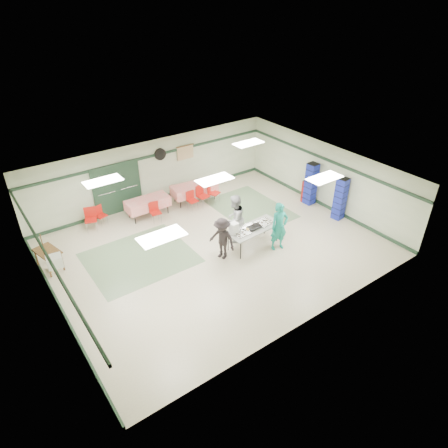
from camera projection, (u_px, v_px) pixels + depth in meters
floor at (216, 247)px, 14.36m from camera, size 11.00×11.00×0.00m
ceiling at (215, 179)px, 12.94m from camera, size 11.00×11.00×0.00m
wall_back at (155, 171)px, 16.77m from camera, size 11.00×0.00×11.00m
wall_front at (312, 284)px, 10.53m from camera, size 11.00×0.00×11.00m
wall_left at (50, 274)px, 10.92m from camera, size 0.00×9.00×9.00m
wall_right at (325, 176)px, 16.38m from camera, size 0.00×9.00×9.00m
trim_back at (153, 156)px, 16.38m from camera, size 11.00×0.06×0.10m
baseboard_back at (158, 198)px, 17.42m from camera, size 11.00×0.06×0.12m
trim_left at (45, 252)px, 10.57m from camera, size 0.06×9.00×0.10m
baseboard_left at (61, 308)px, 11.61m from camera, size 0.06×9.00×0.12m
trim_right at (327, 160)px, 16.00m from camera, size 0.06×9.00×0.10m
baseboard_right at (321, 203)px, 17.04m from camera, size 0.06×9.00×0.12m
green_patch_a at (140, 258)px, 13.80m from camera, size 3.50×3.00×0.01m
green_patch_b at (250, 208)px, 16.78m from camera, size 2.50×3.50×0.01m
double_door_left at (106, 192)px, 15.79m from camera, size 0.90×0.06×2.10m
double_door_right at (128, 186)px, 16.26m from camera, size 0.90×0.06×2.10m
door_frame at (117, 189)px, 16.01m from camera, size 2.00×0.03×2.15m
wall_fan at (160, 154)px, 16.51m from camera, size 0.50×0.10×0.50m
scroll_banner at (185, 153)px, 17.21m from camera, size 0.80×0.02×0.60m
serving_table at (254, 229)px, 14.07m from camera, size 2.09×0.95×0.76m
sheet_tray_right at (265, 223)px, 14.30m from camera, size 0.63×0.49×0.02m
sheet_tray_mid at (249, 228)px, 14.00m from camera, size 0.56×0.44×0.02m
sheet_tray_left at (242, 234)px, 13.70m from camera, size 0.57×0.44×0.02m
baking_pan at (254, 227)px, 14.01m from camera, size 0.52×0.34×0.08m
foam_box_stack at (234, 228)px, 13.62m from camera, size 0.27×0.25×0.42m
volunteer_teal at (279, 227)px, 13.86m from camera, size 0.73×0.56×1.79m
volunteer_grey at (234, 219)px, 14.26m from camera, size 1.07×0.95×1.83m
volunteer_dark at (222, 239)px, 13.44m from camera, size 0.86×1.12×1.53m
dining_table_a at (194, 189)px, 17.09m from camera, size 2.00×1.07×0.77m
dining_table_b at (148, 203)px, 16.00m from camera, size 1.74×0.78×0.77m
chair_a at (202, 193)px, 16.71m from camera, size 0.49×0.49×0.94m
chair_b at (191, 198)px, 16.49m from camera, size 0.40×0.40×0.81m
chair_c at (212, 191)px, 16.98m from camera, size 0.55×0.55×0.90m
chair_d at (155, 210)px, 15.64m from camera, size 0.43×0.43×0.83m
chair_loose_a at (100, 213)px, 15.46m from camera, size 0.46×0.46×0.79m
chair_loose_b at (91, 217)px, 15.08m from camera, size 0.56×0.56×0.93m
crate_stack_blue_a at (311, 184)px, 16.71m from camera, size 0.42×0.42×1.83m
crate_stack_red at (308, 192)px, 17.02m from camera, size 0.41×0.41×1.00m
crate_stack_blue_b at (340, 199)px, 15.64m from camera, size 0.43×0.43×1.76m
printer_table at (48, 253)px, 12.94m from camera, size 0.80×1.03×0.74m
office_printer at (55, 261)px, 12.10m from camera, size 0.49×0.45×0.35m
broom at (44, 252)px, 12.83m from camera, size 0.05×0.23×1.44m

